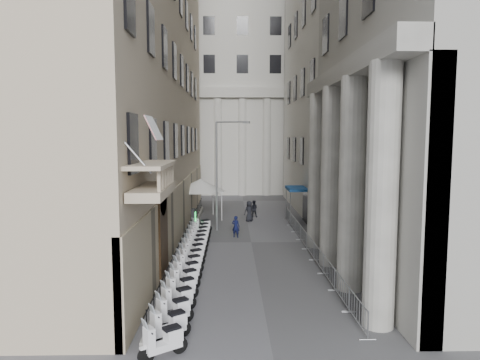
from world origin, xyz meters
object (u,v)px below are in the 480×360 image
object	(u,v)px
info_kiosk	(194,222)
pedestrian_a	(236,227)
security_tent	(206,186)
street_lamp	(221,166)
scooter_0	(164,358)
pedestrian_b	(254,209)

from	to	relation	value
info_kiosk	pedestrian_a	bearing A→B (deg)	-18.99
security_tent	street_lamp	world-z (taller)	street_lamp
scooter_0	street_lamp	size ratio (longest dim) A/B	0.18
scooter_0	pedestrian_b	world-z (taller)	pedestrian_b
scooter_0	pedestrian_a	size ratio (longest dim) A/B	0.96
scooter_0	info_kiosk	xyz separation A→B (m)	(-0.60, 18.04, 0.95)
security_tent	info_kiosk	world-z (taller)	security_tent
scooter_0	info_kiosk	bearing A→B (deg)	-32.27
pedestrian_a	street_lamp	bearing A→B (deg)	-41.98
security_tent	street_lamp	distance (m)	5.29
info_kiosk	pedestrian_a	xyz separation A→B (m)	(3.15, -1.06, -0.17)
pedestrian_b	info_kiosk	bearing A→B (deg)	61.61
pedestrian_b	pedestrian_a	bearing A→B (deg)	84.98
security_tent	info_kiosk	xyz separation A→B (m)	(-0.59, -5.85, -2.01)
scooter_0	pedestrian_b	bearing A→B (deg)	-43.90
security_tent	pedestrian_a	distance (m)	7.68
scooter_0	street_lamp	xyz separation A→B (m)	(1.41, 19.24, 5.04)
scooter_0	info_kiosk	size ratio (longest dim) A/B	0.80
scooter_0	info_kiosk	world-z (taller)	info_kiosk
scooter_0	security_tent	world-z (taller)	security_tent
pedestrian_a	scooter_0	bearing A→B (deg)	102.79
scooter_0	pedestrian_a	bearing A→B (deg)	-42.70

